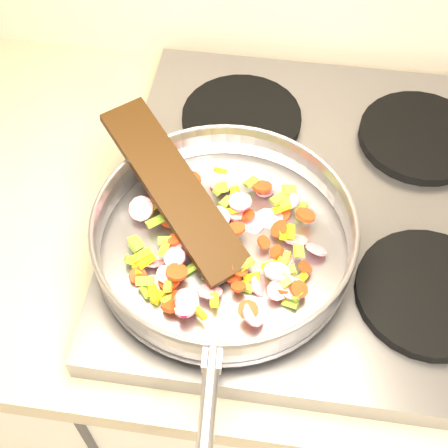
# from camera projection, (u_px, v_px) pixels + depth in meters

# --- Properties ---
(cooktop) EXTENTS (0.60, 0.60, 0.04)m
(cooktop) POSITION_uv_depth(u_px,v_px,m) (323.00, 208.00, 0.92)
(cooktop) COLOR #939399
(cooktop) RESTS_ON counter_top
(grate_fl) EXTENTS (0.19, 0.19, 0.02)m
(grate_fl) POSITION_uv_depth(u_px,v_px,m) (215.00, 266.00, 0.83)
(grate_fl) COLOR black
(grate_fl) RESTS_ON cooktop
(grate_fr) EXTENTS (0.19, 0.19, 0.02)m
(grate_fr) POSITION_uv_depth(u_px,v_px,m) (429.00, 293.00, 0.81)
(grate_fr) COLOR black
(grate_fr) RESTS_ON cooktop
(grate_bl) EXTENTS (0.19, 0.19, 0.02)m
(grate_bl) POSITION_uv_depth(u_px,v_px,m) (242.00, 118.00, 0.99)
(grate_bl) COLOR black
(grate_bl) RESTS_ON cooktop
(grate_br) EXTENTS (0.19, 0.19, 0.02)m
(grate_br) POSITION_uv_depth(u_px,v_px,m) (420.00, 137.00, 0.97)
(grate_br) COLOR black
(grate_br) RESTS_ON cooktop
(saute_pan) EXTENTS (0.39, 0.55, 0.06)m
(saute_pan) POSITION_uv_depth(u_px,v_px,m) (224.00, 235.00, 0.81)
(saute_pan) COLOR #9E9EA5
(saute_pan) RESTS_ON grate_fl
(vegetable_heap) EXTENTS (0.28, 0.25, 0.05)m
(vegetable_heap) POSITION_uv_depth(u_px,v_px,m) (227.00, 244.00, 0.82)
(vegetable_heap) COLOR yellow
(vegetable_heap) RESTS_ON saute_pan
(wooden_spatula) EXTENTS (0.24, 0.25, 0.08)m
(wooden_spatula) POSITION_uv_depth(u_px,v_px,m) (174.00, 188.00, 0.83)
(wooden_spatula) COLOR black
(wooden_spatula) RESTS_ON saute_pan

